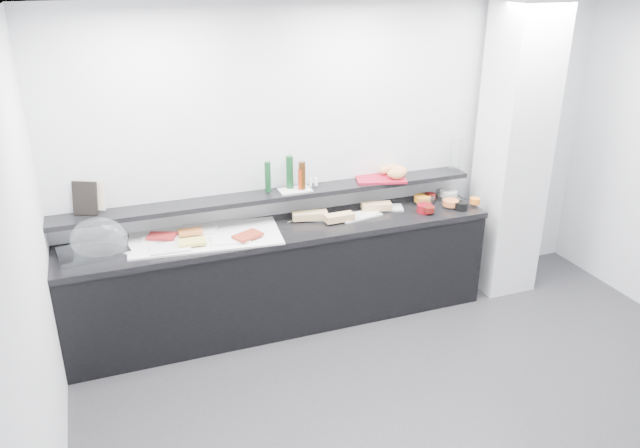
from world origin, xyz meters
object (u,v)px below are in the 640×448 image
object	(u,v)px
condiment_tray	(295,190)
bread_tray	(380,178)
carafe	(455,155)
sandwich_plate_mid	(359,216)
cloche_base	(93,252)
framed_print	(85,198)

from	to	relation	value
condiment_tray	bread_tray	xyz separation A→B (m)	(0.81, 0.02, 0.00)
carafe	bread_tray	bearing A→B (deg)	179.23
sandwich_plate_mid	cloche_base	bearing A→B (deg)	169.25
cloche_base	carafe	world-z (taller)	carafe
condiment_tray	cloche_base	bearing A→B (deg)	-175.68
framed_print	bread_tray	world-z (taller)	framed_print
cloche_base	framed_print	world-z (taller)	framed_print
sandwich_plate_mid	bread_tray	xyz separation A→B (m)	(0.28, 0.19, 0.25)
cloche_base	bread_tray	xyz separation A→B (m)	(2.47, 0.17, 0.24)
condiment_tray	carafe	size ratio (longest dim) A/B	0.90
framed_print	carafe	world-z (taller)	carafe
cloche_base	carafe	size ratio (longest dim) A/B	1.68
cloche_base	sandwich_plate_mid	bearing A→B (deg)	-8.18
framed_print	carafe	xyz separation A→B (m)	(3.22, -0.05, 0.02)
bread_tray	carafe	bearing A→B (deg)	14.79
carafe	framed_print	bearing A→B (deg)	179.17
framed_print	bread_tray	size ratio (longest dim) A/B	0.60
framed_print	condiment_tray	size ratio (longest dim) A/B	0.96
condiment_tray	sandwich_plate_mid	bearing A→B (deg)	-18.03
sandwich_plate_mid	condiment_tray	world-z (taller)	condiment_tray
condiment_tray	carafe	bearing A→B (deg)	-0.24
cloche_base	condiment_tray	distance (m)	1.68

